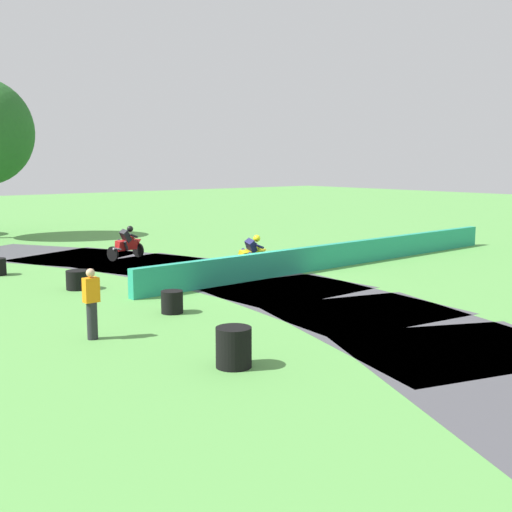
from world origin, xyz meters
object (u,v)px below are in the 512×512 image
at_px(track_marshal, 92,304).
at_px(tire_stack_mid_b, 78,280).
at_px(tire_stack_mid_a, 172,302).
at_px(motorcycle_chase_red, 128,243).
at_px(motorcycle_lead_yellow, 252,253).
at_px(tire_stack_near, 234,347).

bearing_deg(track_marshal, tire_stack_mid_b, 69.16).
bearing_deg(tire_stack_mid_b, tire_stack_mid_a, -82.72).
xyz_separation_m(motorcycle_chase_red, track_marshal, (-6.47, -10.44, 0.16)).
height_order(tire_stack_mid_a, track_marshal, track_marshal).
height_order(motorcycle_lead_yellow, motorcycle_chase_red, motorcycle_chase_red).
height_order(tire_stack_near, tire_stack_mid_b, tire_stack_near).
bearing_deg(tire_stack_mid_a, motorcycle_chase_red, 68.47).
distance_m(tire_stack_mid_b, track_marshal, 6.13).
relative_size(tire_stack_near, tire_stack_mid_a, 1.33).
bearing_deg(tire_stack_near, motorcycle_lead_yellow, 49.43).
xyz_separation_m(motorcycle_chase_red, tire_stack_near, (-5.20, -14.08, -0.26)).
xyz_separation_m(tire_stack_near, tire_stack_mid_a, (1.49, 4.69, -0.10)).
height_order(motorcycle_lead_yellow, track_marshal, track_marshal).
height_order(motorcycle_lead_yellow, tire_stack_mid_b, motorcycle_lead_yellow).
relative_size(tire_stack_mid_a, track_marshal, 0.37).
xyz_separation_m(tire_stack_mid_b, track_marshal, (-2.17, -5.70, 0.52)).
height_order(tire_stack_mid_a, tire_stack_mid_b, same).
distance_m(motorcycle_chase_red, tire_stack_mid_a, 10.10).
relative_size(tire_stack_mid_b, track_marshal, 0.44).
height_order(tire_stack_mid_b, track_marshal, track_marshal).
distance_m(motorcycle_lead_yellow, track_marshal, 10.02).
bearing_deg(motorcycle_chase_red, tire_stack_mid_a, -111.53).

